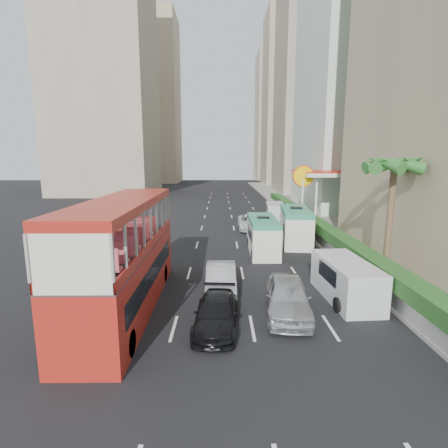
{
  "coord_description": "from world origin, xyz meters",
  "views": [
    {
      "loc": [
        -1.66,
        -15.2,
        6.78
      ],
      "look_at": [
        -1.5,
        4.0,
        3.2
      ],
      "focal_mm": 28.0,
      "sensor_mm": 36.0,
      "label": 1
    }
  ],
  "objects_px": {
    "double_decker_bus": "(125,255)",
    "car_silver_lane_b": "(287,314)",
    "car_black": "(216,327)",
    "minibus_near": "(263,235)",
    "panel_van_near": "(346,280)",
    "panel_van_far": "(275,212)",
    "minibus_far": "(295,226)",
    "van_asset": "(251,229)",
    "palm_tree": "(390,221)",
    "car_silver_lane_a": "(221,292)",
    "shell_station": "(327,196)"
  },
  "relations": [
    {
      "from": "minibus_far",
      "to": "palm_tree",
      "type": "relative_size",
      "value": 0.99
    },
    {
      "from": "minibus_far",
      "to": "shell_station",
      "type": "bearing_deg",
      "value": 67.48
    },
    {
      "from": "minibus_far",
      "to": "panel_van_near",
      "type": "bearing_deg",
      "value": -83.84
    },
    {
      "from": "car_black",
      "to": "panel_van_near",
      "type": "bearing_deg",
      "value": 28.77
    },
    {
      "from": "double_decker_bus",
      "to": "car_silver_lane_b",
      "type": "relative_size",
      "value": 2.32
    },
    {
      "from": "car_black",
      "to": "minibus_near",
      "type": "height_order",
      "value": "minibus_near"
    },
    {
      "from": "car_silver_lane_a",
      "to": "minibus_near",
      "type": "height_order",
      "value": "minibus_near"
    },
    {
      "from": "car_silver_lane_b",
      "to": "van_asset",
      "type": "relative_size",
      "value": 0.92
    },
    {
      "from": "double_decker_bus",
      "to": "palm_tree",
      "type": "distance_m",
      "value": 14.39
    },
    {
      "from": "palm_tree",
      "to": "shell_station",
      "type": "height_order",
      "value": "palm_tree"
    },
    {
      "from": "car_silver_lane_b",
      "to": "minibus_far",
      "type": "xyz_separation_m",
      "value": [
        3.14,
        13.47,
        1.41
      ]
    },
    {
      "from": "car_silver_lane_b",
      "to": "minibus_far",
      "type": "bearing_deg",
      "value": 83.23
    },
    {
      "from": "car_black",
      "to": "minibus_far",
      "type": "relative_size",
      "value": 0.66
    },
    {
      "from": "minibus_near",
      "to": "panel_van_near",
      "type": "bearing_deg",
      "value": -70.44
    },
    {
      "from": "van_asset",
      "to": "panel_van_near",
      "type": "distance_m",
      "value": 17.57
    },
    {
      "from": "car_silver_lane_a",
      "to": "panel_van_far",
      "type": "bearing_deg",
      "value": 73.91
    },
    {
      "from": "shell_station",
      "to": "panel_van_far",
      "type": "bearing_deg",
      "value": 174.28
    },
    {
      "from": "car_black",
      "to": "panel_van_near",
      "type": "xyz_separation_m",
      "value": [
        6.3,
        2.93,
        0.96
      ]
    },
    {
      "from": "panel_van_far",
      "to": "minibus_far",
      "type": "bearing_deg",
      "value": -85.29
    },
    {
      "from": "van_asset",
      "to": "car_silver_lane_a",
      "type": "bearing_deg",
      "value": -100.05
    },
    {
      "from": "car_silver_lane_b",
      "to": "minibus_near",
      "type": "distance_m",
      "value": 10.55
    },
    {
      "from": "car_silver_lane_b",
      "to": "minibus_far",
      "type": "relative_size",
      "value": 0.74
    },
    {
      "from": "double_decker_bus",
      "to": "minibus_near",
      "type": "bearing_deg",
      "value": 52.87
    },
    {
      "from": "panel_van_near",
      "to": "minibus_far",
      "type": "bearing_deg",
      "value": 86.4
    },
    {
      "from": "minibus_near",
      "to": "panel_van_near",
      "type": "relative_size",
      "value": 1.2
    },
    {
      "from": "double_decker_bus",
      "to": "palm_tree",
      "type": "relative_size",
      "value": 1.72
    },
    {
      "from": "minibus_far",
      "to": "panel_van_near",
      "type": "distance_m",
      "value": 11.76
    },
    {
      "from": "double_decker_bus",
      "to": "car_black",
      "type": "relative_size",
      "value": 2.62
    },
    {
      "from": "shell_station",
      "to": "car_silver_lane_b",
      "type": "bearing_deg",
      "value": -110.21
    },
    {
      "from": "van_asset",
      "to": "shell_station",
      "type": "height_order",
      "value": "shell_station"
    },
    {
      "from": "car_silver_lane_b",
      "to": "van_asset",
      "type": "height_order",
      "value": "car_silver_lane_b"
    },
    {
      "from": "panel_van_far",
      "to": "car_silver_lane_a",
      "type": "bearing_deg",
      "value": -101.03
    },
    {
      "from": "car_silver_lane_b",
      "to": "palm_tree",
      "type": "bearing_deg",
      "value": 42.19
    },
    {
      "from": "palm_tree",
      "to": "double_decker_bus",
      "type": "bearing_deg",
      "value": -163.84
    },
    {
      "from": "car_silver_lane_a",
      "to": "car_black",
      "type": "relative_size",
      "value": 1.03
    },
    {
      "from": "car_silver_lane_b",
      "to": "panel_van_near",
      "type": "height_order",
      "value": "panel_van_near"
    },
    {
      "from": "panel_van_near",
      "to": "car_black",
      "type": "bearing_deg",
      "value": -158.71
    },
    {
      "from": "double_decker_bus",
      "to": "car_silver_lane_b",
      "type": "height_order",
      "value": "double_decker_bus"
    },
    {
      "from": "double_decker_bus",
      "to": "car_silver_lane_b",
      "type": "bearing_deg",
      "value": -5.59
    },
    {
      "from": "car_silver_lane_a",
      "to": "palm_tree",
      "type": "distance_m",
      "value": 10.26
    },
    {
      "from": "minibus_near",
      "to": "minibus_far",
      "type": "bearing_deg",
      "value": 45.11
    },
    {
      "from": "panel_van_near",
      "to": "panel_van_far",
      "type": "distance_m",
      "value": 22.56
    },
    {
      "from": "minibus_far",
      "to": "panel_van_near",
      "type": "height_order",
      "value": "minibus_far"
    },
    {
      "from": "van_asset",
      "to": "minibus_far",
      "type": "bearing_deg",
      "value": -59.89
    },
    {
      "from": "double_decker_bus",
      "to": "panel_van_far",
      "type": "xyz_separation_m",
      "value": [
        10.43,
        23.56,
        -1.59
      ]
    },
    {
      "from": "van_asset",
      "to": "panel_van_far",
      "type": "distance_m",
      "value": 6.26
    },
    {
      "from": "minibus_near",
      "to": "car_black",
      "type": "bearing_deg",
      "value": -105.14
    },
    {
      "from": "minibus_near",
      "to": "panel_van_near",
      "type": "xyz_separation_m",
      "value": [
        3.04,
        -8.76,
        -0.32
      ]
    },
    {
      "from": "panel_van_far",
      "to": "shell_station",
      "type": "distance_m",
      "value": 5.88
    },
    {
      "from": "van_asset",
      "to": "palm_tree",
      "type": "relative_size",
      "value": 0.8
    }
  ]
}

